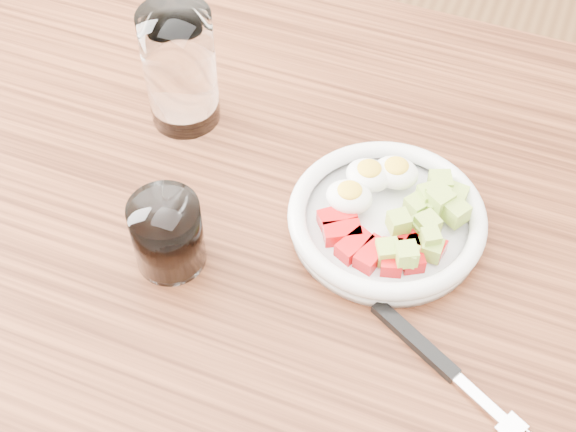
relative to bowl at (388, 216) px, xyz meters
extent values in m
cube|color=brown|center=(-0.74, 0.29, -0.42)|extent=(0.07, 0.07, 0.73)
cube|color=brown|center=(-0.09, -0.06, -0.04)|extent=(1.50, 0.90, 0.04)
cylinder|color=white|center=(0.00, 0.00, -0.01)|extent=(0.21, 0.21, 0.01)
torus|color=white|center=(0.00, 0.00, 0.00)|extent=(0.21, 0.21, 0.02)
cube|color=red|center=(-0.05, -0.02, 0.00)|extent=(0.04, 0.04, 0.02)
cube|color=red|center=(-0.04, -0.04, 0.00)|extent=(0.05, 0.04, 0.02)
cube|color=red|center=(-0.02, -0.05, 0.00)|extent=(0.04, 0.04, 0.02)
cube|color=red|center=(0.00, -0.06, 0.00)|extent=(0.03, 0.04, 0.02)
cube|color=red|center=(0.02, -0.05, 0.00)|extent=(0.03, 0.04, 0.02)
cube|color=red|center=(0.04, -0.04, 0.00)|extent=(0.04, 0.04, 0.02)
cube|color=red|center=(0.05, -0.02, 0.00)|extent=(0.04, 0.03, 0.02)
ellipsoid|color=white|center=(-0.03, 0.04, 0.01)|extent=(0.05, 0.04, 0.03)
ellipsoid|color=yellow|center=(-0.03, 0.04, 0.02)|extent=(0.03, 0.03, 0.01)
ellipsoid|color=white|center=(-0.01, 0.05, 0.01)|extent=(0.05, 0.04, 0.03)
ellipsoid|color=yellow|center=(-0.01, 0.05, 0.02)|extent=(0.03, 0.03, 0.01)
ellipsoid|color=white|center=(-0.04, 0.00, 0.01)|extent=(0.05, 0.04, 0.03)
ellipsoid|color=yellow|center=(-0.04, 0.00, 0.02)|extent=(0.03, 0.03, 0.01)
cube|color=#A9C34B|center=(0.03, -0.06, 0.02)|extent=(0.03, 0.03, 0.02)
cube|color=#A9C34B|center=(0.04, 0.03, 0.01)|extent=(0.03, 0.03, 0.02)
cube|color=#A9C34B|center=(0.06, 0.05, 0.01)|extent=(0.02, 0.02, 0.02)
cube|color=#A9C34B|center=(0.04, 0.06, 0.01)|extent=(0.03, 0.03, 0.02)
cube|color=#A9C34B|center=(0.05, 0.03, 0.02)|extent=(0.03, 0.03, 0.02)
cube|color=#A9C34B|center=(0.01, -0.05, 0.01)|extent=(0.03, 0.03, 0.02)
cube|color=#A9C34B|center=(0.02, -0.02, 0.02)|extent=(0.03, 0.03, 0.02)
cube|color=#A9C34B|center=(0.03, 0.02, 0.01)|extent=(0.03, 0.03, 0.02)
cube|color=#A9C34B|center=(0.05, -0.03, 0.02)|extent=(0.03, 0.03, 0.02)
cube|color=#A9C34B|center=(0.04, -0.06, 0.02)|extent=(0.02, 0.02, 0.02)
cube|color=#A9C34B|center=(0.04, 0.03, 0.02)|extent=(0.03, 0.03, 0.02)
cube|color=#A9C34B|center=(0.06, -0.03, 0.01)|extent=(0.02, 0.02, 0.02)
cube|color=#A9C34B|center=(0.04, -0.01, 0.01)|extent=(0.03, 0.03, 0.02)
cube|color=#A9C34B|center=(0.05, 0.03, 0.01)|extent=(0.02, 0.02, 0.02)
cube|color=#A9C34B|center=(0.04, -0.01, 0.01)|extent=(0.03, 0.03, 0.02)
cube|color=#A9C34B|center=(0.07, 0.02, 0.02)|extent=(0.03, 0.03, 0.02)
cube|color=black|center=(0.07, -0.13, -0.01)|extent=(0.10, 0.06, 0.01)
cube|color=silver|center=(0.14, -0.17, -0.01)|extent=(0.06, 0.04, 0.00)
cube|color=silver|center=(0.18, -0.18, -0.01)|extent=(0.03, 0.03, 0.00)
cylinder|color=white|center=(-0.28, 0.08, 0.06)|extent=(0.08, 0.08, 0.15)
cylinder|color=white|center=(-0.20, -0.12, 0.02)|extent=(0.07, 0.07, 0.08)
cylinder|color=black|center=(-0.20, -0.12, 0.02)|extent=(0.07, 0.07, 0.07)
camera|label=1|loc=(0.10, -0.54, 0.67)|focal=50.00mm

